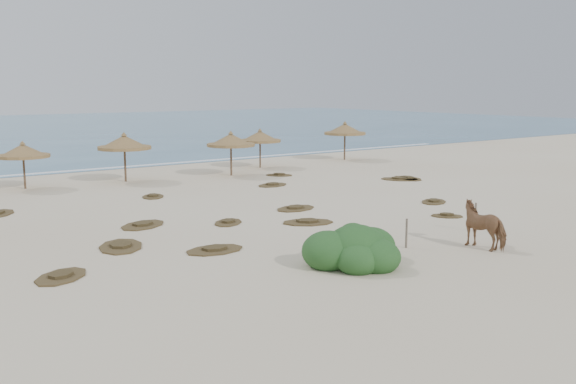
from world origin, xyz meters
name	(u,v)px	position (x,y,z in m)	size (l,w,h in m)	color
ground	(329,234)	(0.00, 0.00, 0.00)	(160.00, 160.00, 0.00)	beige
foam_line	(101,169)	(0.00, 26.00, 0.00)	(70.00, 0.60, 0.01)	silver
palapa_2	(23,152)	(-6.95, 19.52, 2.20)	(3.22, 3.22, 2.83)	brown
palapa_3	(124,143)	(-1.03, 18.83, 2.44)	(3.70, 3.70, 3.14)	brown
palapa_4	(231,141)	(5.85, 17.34, 2.35)	(3.64, 3.64, 3.03)	brown
palapa_5	(260,137)	(9.80, 19.75, 2.26)	(3.70, 3.70, 2.91)	brown
palapa_6	(345,130)	(18.27, 19.95, 2.46)	(3.87, 3.87, 3.17)	brown
horse	(485,225)	(3.24, -5.18, 0.86)	(0.93, 2.03, 1.72)	#966344
fence_post_near	(406,233)	(0.85, -3.50, 0.55)	(0.08, 0.08, 1.11)	#6C5E51
fence_post_far	(475,217)	(5.21, -3.22, 0.60)	(0.09, 0.09, 1.19)	#6C5E51
bush	(356,250)	(-2.25, -4.13, 0.52)	(3.57, 3.15, 1.60)	#2F5E28
scrub_0	(61,276)	(-10.71, 0.24, 0.05)	(2.45, 2.40, 0.16)	brown
scrub_1	(143,225)	(-5.53, 5.87, 0.05)	(2.78, 2.51, 0.16)	brown
scrub_2	(228,222)	(-2.28, 4.16, 0.05)	(2.05, 2.01, 0.16)	brown
scrub_3	(295,208)	(2.09, 5.06, 0.05)	(2.40, 1.77, 0.16)	brown
scrub_4	(434,201)	(9.00, 2.31, 0.05)	(2.21, 1.98, 0.16)	brown
scrub_5	(407,178)	(14.22, 9.12, 0.05)	(2.11, 2.74, 0.16)	brown
scrub_7	(272,185)	(5.51, 11.97, 0.05)	(2.36, 1.83, 0.16)	brown
scrub_9	(308,222)	(0.58, 2.14, 0.05)	(2.69, 2.32, 0.16)	brown
scrub_10	(279,175)	(8.42, 15.35, 0.05)	(2.11, 2.17, 0.16)	brown
scrub_11	(215,249)	(-5.15, 0.32, 0.05)	(2.29, 1.55, 0.16)	brown
scrub_12	(447,216)	(6.64, -0.55, 0.05)	(1.66, 1.70, 0.16)	brown
scrub_13	(153,196)	(-2.10, 12.39, 0.05)	(1.87, 2.11, 0.16)	brown
scrub_14	(121,246)	(-7.72, 2.83, 0.05)	(2.48, 2.91, 0.16)	brown
scrub_15	(400,179)	(13.58, 9.17, 0.05)	(2.73, 2.86, 0.16)	brown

